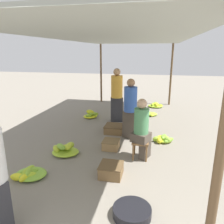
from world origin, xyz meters
name	(u,v)px	position (x,y,z in m)	size (l,w,h in m)	color
canopy_post_front_right	(217,174)	(1.49, 0.30, 1.25)	(0.08, 0.08, 2.50)	brown
canopy_post_back_left	(101,74)	(-1.49, 7.95, 1.25)	(0.08, 0.08, 2.50)	brown
canopy_post_back_right	(171,75)	(1.49, 7.95, 1.25)	(0.08, 0.08, 2.50)	brown
canopy_tarp	(120,38)	(0.00, 4.13, 2.52)	(3.37, 8.05, 0.04)	#9EA399
stool	(140,144)	(0.69, 2.86, 0.32)	(0.34, 0.34, 0.39)	brown
vendor_seated	(142,128)	(0.71, 2.86, 0.67)	(0.44, 0.44, 1.29)	#4C4238
basin_black	(132,212)	(0.73, 1.13, 0.06)	(0.54, 0.54, 0.13)	black
banana_pile_left_0	(29,174)	(-1.21, 1.70, 0.07)	(0.58, 0.55, 0.19)	#A1C52F
banana_pile_left_1	(91,115)	(-1.18, 5.42, 0.10)	(0.52, 0.44, 0.30)	#91BE32
banana_pile_left_2	(65,149)	(-0.95, 2.72, 0.10)	(0.64, 0.67, 0.27)	#AFCA2D
banana_pile_right_0	(149,114)	(0.73, 6.12, 0.06)	(0.62, 0.55, 0.14)	#88BB34
banana_pile_right_1	(163,139)	(1.18, 3.81, 0.08)	(0.57, 0.39, 0.19)	yellow
banana_pile_right_2	(155,105)	(0.93, 7.39, 0.08)	(0.59, 0.57, 0.19)	#B3CC2C
crate_near	(114,129)	(-0.14, 4.23, 0.11)	(0.51, 0.51, 0.21)	brown
crate_mid	(111,145)	(-0.01, 3.18, 0.10)	(0.38, 0.38, 0.21)	#9E7A4C
crate_far	(111,170)	(0.23, 2.05, 0.12)	(0.42, 0.42, 0.23)	brown
shopper_walking_mid	(130,108)	(0.33, 3.94, 0.80)	(0.43, 0.43, 1.55)	#4C4238
shopper_walking_far	(117,95)	(-0.27, 5.24, 0.88)	(0.44, 0.44, 1.69)	#2D2D33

